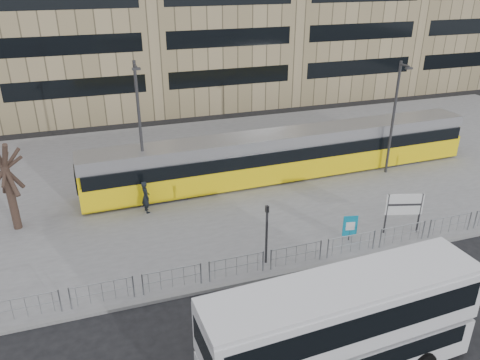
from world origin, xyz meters
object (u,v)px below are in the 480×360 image
object	(u,v)px
station_sign	(404,206)
lamp_post_west	(140,128)
tram	(287,154)
ad_panel	(350,226)
double_decker_bus	(342,326)
pedestrian	(146,197)
traffic_light_west	(267,227)
lamp_post_east	(394,114)

from	to	relation	value
station_sign	lamp_post_west	size ratio (longest dim) A/B	0.27
tram	ad_panel	distance (m)	8.65
lamp_post_west	tram	bearing A→B (deg)	3.04
double_decker_bus	ad_panel	distance (m)	8.98
station_sign	double_decker_bus	bearing A→B (deg)	-121.57
pedestrian	lamp_post_west	xyz separation A→B (m)	(0.22, 1.63, 3.63)
lamp_post_west	ad_panel	bearing A→B (deg)	-40.77
tram	double_decker_bus	bearing A→B (deg)	-108.67
lamp_post_west	station_sign	bearing A→B (deg)	-33.62
station_sign	ad_panel	distance (m)	3.15
double_decker_bus	traffic_light_west	bearing A→B (deg)	87.14
double_decker_bus	lamp_post_west	bearing A→B (deg)	103.27
station_sign	ad_panel	xyz separation A→B (m)	(-3.06, 0.18, -0.75)
station_sign	pedestrian	distance (m)	14.34
lamp_post_west	lamp_post_east	distance (m)	16.47
ad_panel	pedestrian	xyz separation A→B (m)	(-9.63, 6.48, 0.13)
tram	pedestrian	size ratio (longest dim) A/B	13.85
station_sign	lamp_post_west	world-z (taller)	lamp_post_west
pedestrian	traffic_light_west	world-z (taller)	traffic_light_west
station_sign	lamp_post_west	distance (m)	15.26
double_decker_bus	station_sign	distance (m)	10.76
traffic_light_west	lamp_post_west	xyz separation A→B (m)	(-4.53, 8.61, 2.63)
traffic_light_west	station_sign	bearing A→B (deg)	0.39
traffic_light_west	lamp_post_east	distance (m)	14.21
tram	station_sign	xyz separation A→B (m)	(2.89, -8.79, 0.00)
double_decker_bus	ad_panel	world-z (taller)	double_decker_bus
double_decker_bus	lamp_post_east	bearing A→B (deg)	47.51
station_sign	ad_panel	size ratio (longest dim) A/B	1.60
station_sign	traffic_light_west	world-z (taller)	traffic_light_west
station_sign	lamp_post_east	xyz separation A→B (m)	(3.97, 7.13, 2.61)
tram	lamp_post_east	bearing A→B (deg)	-15.01
pedestrian	lamp_post_west	world-z (taller)	lamp_post_west
tram	pedestrian	xyz separation A→B (m)	(-9.79, -2.14, -0.62)
tram	pedestrian	distance (m)	10.04
double_decker_bus	lamp_post_east	distance (m)	18.81
double_decker_bus	traffic_light_west	world-z (taller)	double_decker_bus
ad_panel	traffic_light_west	bearing A→B (deg)	-162.30
ad_panel	lamp_post_east	size ratio (longest dim) A/B	0.19
ad_panel	lamp_post_west	size ratio (longest dim) A/B	0.17
station_sign	ad_panel	bearing A→B (deg)	-167.58
lamp_post_east	double_decker_bus	bearing A→B (deg)	-129.47
double_decker_bus	ad_panel	bearing A→B (deg)	53.99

